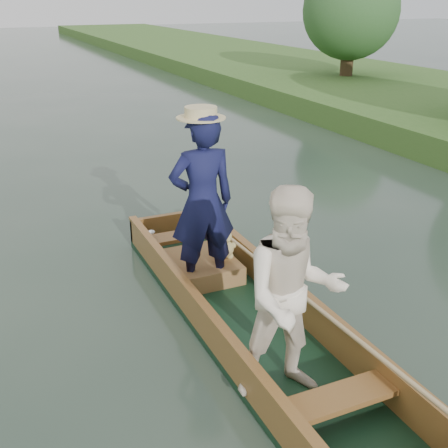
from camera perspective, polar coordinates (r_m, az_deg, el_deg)
name	(u,v)px	position (r m, az deg, el deg)	size (l,w,h in m)	color
ground	(248,328)	(5.97, 2.41, -10.49)	(120.00, 120.00, 0.00)	#283D30
trees_far	(227,26)	(14.96, 0.34, 19.44)	(22.72, 13.94, 4.32)	#47331E
punt	(245,271)	(5.47, 2.14, -4.75)	(1.24, 5.00, 2.14)	#13311C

